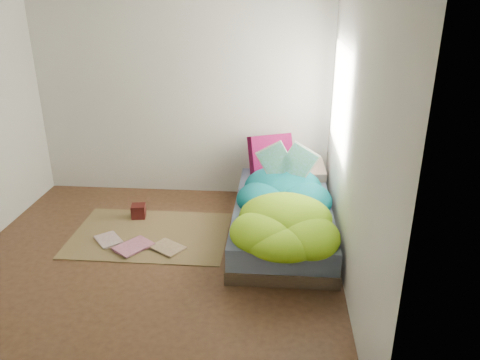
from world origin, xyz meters
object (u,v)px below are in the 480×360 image
at_px(open_book, 288,152).
at_px(floor_book_b, 126,242).
at_px(bed, 282,218).
at_px(pillow_magenta, 271,156).
at_px(wooden_box, 139,211).
at_px(floor_book_a, 98,243).

height_order(open_book, floor_book_b, open_book).
xyz_separation_m(bed, pillow_magenta, (-0.14, 0.75, 0.42)).
bearing_deg(pillow_magenta, wooden_box, 177.85).
relative_size(pillow_magenta, wooden_box, 3.34).
bearing_deg(pillow_magenta, open_book, -95.56).
xyz_separation_m(floor_book_a, floor_book_b, (0.27, 0.03, 0.01)).
height_order(bed, pillow_magenta, pillow_magenta).
distance_m(bed, floor_book_a, 1.89).
bearing_deg(wooden_box, pillow_magenta, 20.58).
relative_size(open_book, floor_book_a, 1.76).
bearing_deg(floor_book_b, open_book, 57.68).
bearing_deg(open_book, floor_book_a, -157.90).
distance_m(open_book, floor_book_b, 1.88).
distance_m(bed, open_book, 0.69).
bearing_deg(floor_book_a, wooden_box, 28.93).
distance_m(pillow_magenta, floor_book_b, 1.90).
relative_size(bed, wooden_box, 13.52).
xyz_separation_m(pillow_magenta, open_book, (0.17, -0.57, 0.25)).
distance_m(bed, wooden_box, 1.61).
height_order(bed, floor_book_b, bed).
height_order(pillow_magenta, open_book, open_book).
distance_m(open_book, floor_book_a, 2.12).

